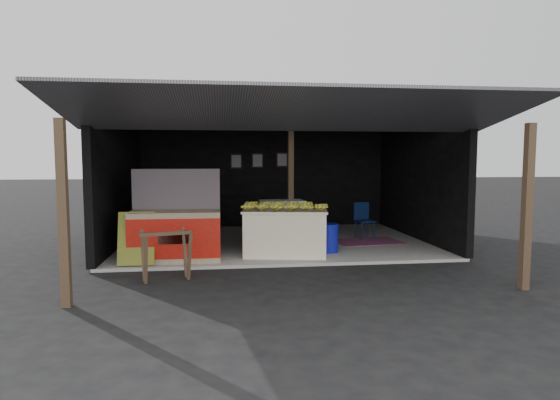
{
  "coord_description": "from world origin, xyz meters",
  "views": [
    {
      "loc": [
        -1.24,
        -8.32,
        1.97
      ],
      "look_at": [
        0.01,
        1.52,
        1.1
      ],
      "focal_mm": 30.0,
      "sensor_mm": 36.0,
      "label": 1
    }
  ],
  "objects": [
    {
      "name": "shophouse",
      "position": [
        0.0,
        2.82,
        2.1
      ],
      "size": [
        7.4,
        7.29,
        3.02
      ],
      "color": "black",
      "rests_on": "ground"
    },
    {
      "name": "banana_pile",
      "position": [
        0.03,
        0.83,
        1.06
      ],
      "size": [
        1.66,
        1.16,
        0.18
      ],
      "primitive_type": null,
      "rotation": [
        0.0,
        0.0,
        -0.17
      ],
      "color": "gold",
      "rests_on": "banana_table"
    },
    {
      "name": "ground",
      "position": [
        0.0,
        0.0,
        0.0
      ],
      "size": [
        80.0,
        80.0,
        0.0
      ],
      "primitive_type": "plane",
      "color": "black",
      "rests_on": "ground"
    },
    {
      "name": "white_crate",
      "position": [
        0.07,
        1.59,
        0.57
      ],
      "size": [
        0.97,
        0.71,
        1.03
      ],
      "rotation": [
        0.0,
        0.0,
        0.09
      ],
      "color": "white",
      "rests_on": "concrete_slab"
    },
    {
      "name": "green_signboard",
      "position": [
        -2.76,
        0.25,
        0.54
      ],
      "size": [
        0.65,
        0.3,
        0.95
      ],
      "primitive_type": "cube",
      "rotation": [
        -0.27,
        0.0,
        0.0
      ],
      "color": "black",
      "rests_on": "concrete_slab"
    },
    {
      "name": "water_barrel",
      "position": [
        0.96,
        0.98,
        0.34
      ],
      "size": [
        0.38,
        0.38,
        0.56
      ],
      "primitive_type": "cylinder",
      "color": "#0D1393",
      "rests_on": "concrete_slab"
    },
    {
      "name": "sawhorse",
      "position": [
        -2.12,
        -0.76,
        0.51
      ],
      "size": [
        0.88,
        0.87,
        0.81
      ],
      "rotation": [
        0.0,
        0.0,
        0.26
      ],
      "color": "#4A3525",
      "rests_on": "ground"
    },
    {
      "name": "concrete_slab",
      "position": [
        0.0,
        2.5,
        0.03
      ],
      "size": [
        7.0,
        5.0,
        0.06
      ],
      "primitive_type": "cube",
      "color": "gray",
      "rests_on": "ground"
    },
    {
      "name": "magenta_rug",
      "position": [
        2.13,
        2.05,
        0.07
      ],
      "size": [
        1.61,
        1.18,
        0.01
      ],
      "primitive_type": "cube",
      "rotation": [
        0.0,
        0.0,
        0.13
      ],
      "color": "#6C1857",
      "rests_on": "concrete_slab"
    },
    {
      "name": "plastic_chair",
      "position": [
        2.18,
        2.57,
        0.56
      ],
      "size": [
        0.48,
        0.48,
        0.86
      ],
      "rotation": [
        0.0,
        0.0,
        0.21
      ],
      "color": "#0A173A",
      "rests_on": "concrete_slab"
    },
    {
      "name": "picture_frames",
      "position": [
        -0.17,
        4.89,
        1.93
      ],
      "size": [
        1.62,
        0.04,
        0.46
      ],
      "color": "black",
      "rests_on": "shophouse"
    },
    {
      "name": "banana_table",
      "position": [
        0.03,
        0.83,
        0.52
      ],
      "size": [
        1.79,
        1.27,
        0.91
      ],
      "rotation": [
        0.0,
        0.0,
        -0.17
      ],
      "color": "white",
      "rests_on": "concrete_slab"
    },
    {
      "name": "neighbor_stall",
      "position": [
        -2.09,
        0.58,
        0.58
      ],
      "size": [
        1.67,
        0.76,
        1.72
      ],
      "rotation": [
        0.0,
        0.0,
        0.0
      ],
      "color": "#998466",
      "rests_on": "concrete_slab"
    }
  ]
}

